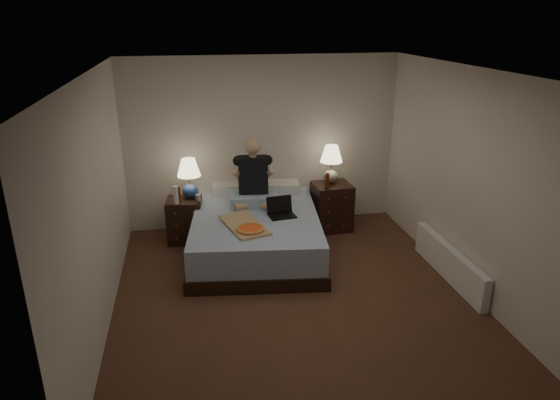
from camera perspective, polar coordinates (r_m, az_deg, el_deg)
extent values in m
cube|color=brown|center=(5.78, 1.68, -11.03)|extent=(4.00, 4.50, 0.00)
cube|color=white|center=(4.96, 1.99, 14.44)|extent=(4.00, 4.50, 0.00)
cube|color=silver|center=(7.36, -1.96, 6.55)|extent=(4.00, 0.00, 2.50)
cube|color=silver|center=(3.29, 10.44, -12.42)|extent=(4.00, 0.00, 2.50)
cube|color=silver|center=(5.21, -20.20, -0.71)|extent=(0.00, 4.50, 2.50)
cube|color=silver|center=(5.98, 20.91, 1.87)|extent=(0.00, 4.50, 2.50)
cube|color=#5E83BD|center=(6.69, -2.78, -3.79)|extent=(1.88, 2.36, 0.54)
cube|color=black|center=(7.12, -10.80, -2.28)|extent=(0.52, 0.47, 0.62)
cube|color=black|center=(7.42, 5.91, -0.75)|extent=(0.56, 0.51, 0.70)
cylinder|color=white|center=(6.84, -11.83, 0.56)|extent=(0.07, 0.07, 0.25)
cylinder|color=#ACACA7|center=(6.89, -9.34, 0.21)|extent=(0.07, 0.07, 0.10)
cylinder|color=#60260D|center=(6.88, -11.51, 0.61)|extent=(0.06, 0.06, 0.23)
cylinder|color=#62210E|center=(7.09, 5.41, 2.26)|extent=(0.06, 0.06, 0.23)
cube|color=white|center=(6.40, 18.78, -6.84)|extent=(0.10, 1.60, 0.40)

